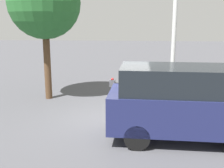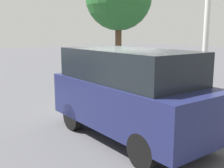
# 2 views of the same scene
# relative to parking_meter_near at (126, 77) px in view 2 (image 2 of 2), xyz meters

# --- Properties ---
(ground_plane) EXTENTS (80.00, 80.00, 0.00)m
(ground_plane) POSITION_rel_parking_meter_near_xyz_m (0.05, -0.36, -1.08)
(ground_plane) COLOR #4C4C51
(parking_meter_near) EXTENTS (0.22, 0.15, 1.46)m
(parking_meter_near) POSITION_rel_parking_meter_near_xyz_m (0.00, 0.00, 0.00)
(parking_meter_near) COLOR #9E9EA3
(parking_meter_near) RESTS_ON ground
(lamp_post) EXTENTS (0.44, 0.44, 6.82)m
(lamp_post) POSITION_rel_parking_meter_near_xyz_m (2.30, 1.21, 1.34)
(lamp_post) COLOR beige
(lamp_post) RESTS_ON ground
(parked_van) EXTENTS (4.56, 2.07, 2.22)m
(parked_van) POSITION_rel_parking_meter_near_xyz_m (2.30, -1.93, 0.12)
(parked_van) COLOR navy
(parked_van) RESTS_ON ground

